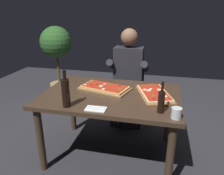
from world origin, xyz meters
The scene contains 11 objects.
ground_plane centered at (0.00, 0.00, 0.00)m, with size 6.40×6.40×0.00m, color #2D2D33.
dining_table centered at (0.00, 0.00, 0.64)m, with size 1.40×0.96×0.74m.
pizza_rectangular_front centered at (-0.09, 0.11, 0.76)m, with size 0.59×0.42×0.05m.
pizza_rectangular_left centered at (0.44, 0.05, 0.76)m, with size 0.43×0.57×0.05m.
wine_bottle_dark centered at (-0.31, -0.39, 0.88)m, with size 0.07×0.07×0.34m.
oil_bottle_amber centered at (0.51, -0.32, 0.84)m, with size 0.06×0.06×0.28m.
tumbler_near_camera centered at (0.63, -0.39, 0.78)m, with size 0.08×0.08×0.09m.
napkin_cutlery_set centered at (-0.04, -0.39, 0.74)m, with size 0.18×0.11×0.01m.
diner_chair centered at (0.06, 0.86, 0.49)m, with size 0.44×0.44×0.87m.
seated_diner centered at (0.06, 0.74, 0.74)m, with size 0.53×0.41×1.33m.
potted_plant_corner centered at (-1.24, 1.28, 0.86)m, with size 0.52×0.52×1.30m.
Camera 1 is at (0.48, -1.99, 1.57)m, focal length 34.41 mm.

